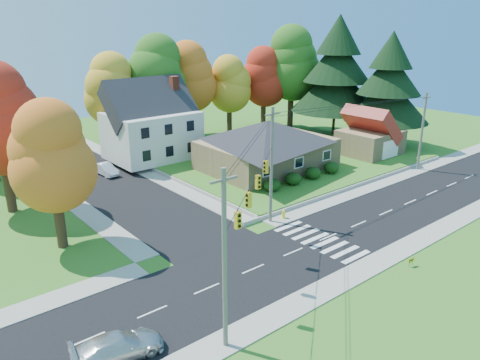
{
  "coord_description": "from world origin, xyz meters",
  "views": [
    {
      "loc": [
        -27.17,
        -21.74,
        16.5
      ],
      "look_at": [
        -2.58,
        8.0,
        3.32
      ],
      "focal_mm": 35.0,
      "sensor_mm": 36.0,
      "label": 1
    }
  ],
  "objects_px": {
    "silver_sedan": "(118,346)",
    "white_car": "(106,169)",
    "ranch_house": "(267,144)",
    "fire_hydrant": "(284,214)"
  },
  "relations": [
    {
      "from": "ranch_house",
      "to": "white_car",
      "type": "distance_m",
      "value": 18.42
    },
    {
      "from": "silver_sedan",
      "to": "white_car",
      "type": "bearing_deg",
      "value": -13.12
    },
    {
      "from": "ranch_house",
      "to": "silver_sedan",
      "type": "relative_size",
      "value": 3.11
    },
    {
      "from": "ranch_house",
      "to": "fire_hydrant",
      "type": "xyz_separation_m",
      "value": [
        -8.14,
        -11.05,
        -2.85
      ]
    },
    {
      "from": "silver_sedan",
      "to": "fire_hydrant",
      "type": "xyz_separation_m",
      "value": [
        19.17,
        7.38,
        -0.29
      ]
    },
    {
      "from": "ranch_house",
      "to": "silver_sedan",
      "type": "distance_m",
      "value": 33.05
    },
    {
      "from": "ranch_house",
      "to": "silver_sedan",
      "type": "xyz_separation_m",
      "value": [
        -27.31,
        -18.44,
        -2.57
      ]
    },
    {
      "from": "ranch_house",
      "to": "silver_sedan",
      "type": "height_order",
      "value": "ranch_house"
    },
    {
      "from": "silver_sedan",
      "to": "white_car",
      "type": "xyz_separation_m",
      "value": [
        12.43,
        28.97,
        -0.03
      ]
    },
    {
      "from": "silver_sedan",
      "to": "white_car",
      "type": "relative_size",
      "value": 1.19
    }
  ]
}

